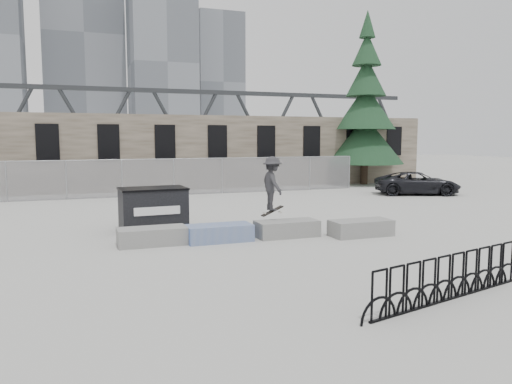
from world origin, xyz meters
The scene contains 14 objects.
ground centered at (0.00, 0.00, 0.00)m, with size 120.00×120.00×0.00m, color #A8A9A4.
stone_wall centered at (0.00, 16.24, 2.26)m, with size 36.00×2.58×4.50m.
chainlink_fence centered at (0.00, 12.50, 1.04)m, with size 22.06×0.06×2.02m.
planter_far_left centered at (-3.04, 0.13, 0.28)m, with size 2.00×0.90×0.52m.
planter_center_left centered at (-1.05, -0.08, 0.28)m, with size 2.00×0.90×0.52m.
planter_center_right centered at (1.20, -0.12, 0.28)m, with size 2.00×0.90×0.52m.
planter_offset centered at (3.48, -0.84, 0.28)m, with size 2.00×0.90×0.52m.
dumpster centered at (-2.65, 2.47, 0.74)m, with size 2.29×1.46×1.47m.
bike_rack centered at (1.66, -6.96, 0.44)m, with size 4.81×1.24×0.90m.
spruce_tree centered at (13.41, 14.62, 4.51)m, with size 5.20×5.20×11.50m.
skyline_towers centered at (-1.01, 93.81, 20.79)m, with size 58.00×28.00×48.00m.
truss_bridge centered at (10.00, 55.00, 4.13)m, with size 70.00×3.00×9.80m.
suv centered at (12.78, 8.21, 0.63)m, with size 2.10×4.56×1.27m, color black.
skateboarder centered at (0.90, 0.40, 1.67)m, with size 0.78×1.15×1.94m.
Camera 1 is at (-5.19, -14.54, 3.17)m, focal length 35.00 mm.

